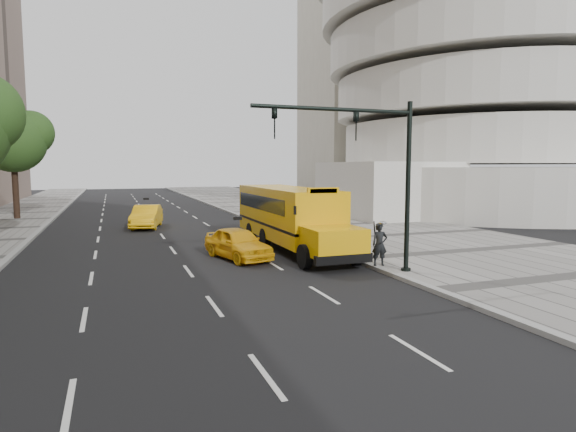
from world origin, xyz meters
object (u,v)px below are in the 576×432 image
object	(u,v)px
pedestrian	(380,244)
traffic_signal	(375,165)
tree_c	(14,140)
taxi_near	(238,243)
taxi_far	(147,217)
school_bus	(289,213)

from	to	relation	value
pedestrian	traffic_signal	size ratio (longest dim) A/B	0.26
tree_c	taxi_near	xyz separation A→B (m)	(11.85, -20.75, -5.35)
tree_c	traffic_signal	distance (m)	30.36
traffic_signal	tree_c	bearing A→B (deg)	120.99
taxi_near	traffic_signal	world-z (taller)	traffic_signal
taxi_far	traffic_signal	bearing A→B (deg)	-56.92
tree_c	school_bus	size ratio (longest dim) A/B	0.73
school_bus	taxi_near	bearing A→B (deg)	-148.76
school_bus	taxi_far	bearing A→B (deg)	119.51
taxi_far	school_bus	bearing A→B (deg)	-48.22
school_bus	pedestrian	bearing A→B (deg)	-74.41
taxi_near	traffic_signal	xyz separation A→B (m)	(3.75, -5.22, 3.40)
tree_c	taxi_far	xyz separation A→B (m)	(8.83, -8.15, -5.30)
tree_c	school_bus	distance (m)	24.45
tree_c	taxi_near	distance (m)	24.49
school_bus	pedestrian	distance (m)	6.19
school_bus	taxi_far	distance (m)	12.39
taxi_near	taxi_far	bearing A→B (deg)	89.18
taxi_far	pedestrian	xyz separation A→B (m)	(7.73, -16.66, 0.24)
pedestrian	traffic_signal	distance (m)	3.45
school_bus	pedestrian	world-z (taller)	school_bus
taxi_far	traffic_signal	distance (m)	19.36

